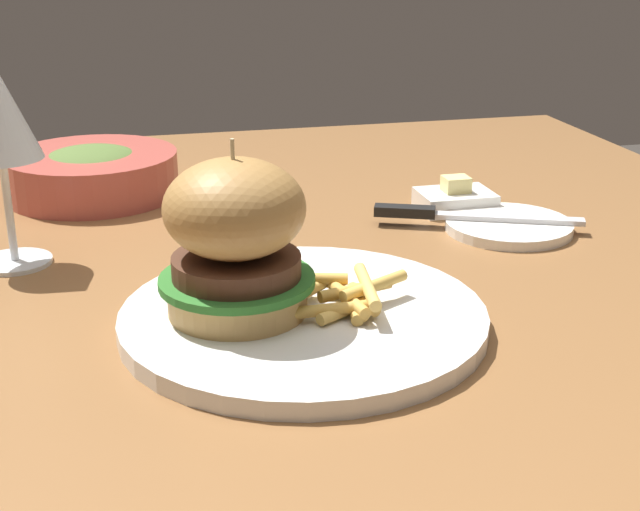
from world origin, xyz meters
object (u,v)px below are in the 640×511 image
object	(u,v)px
main_plate	(303,318)
burger_sandwich	(236,238)
bread_plate	(509,226)
soup_bowl	(92,172)
table_knife	(458,215)
butter_dish	(455,199)

from	to	relation	value
main_plate	burger_sandwich	distance (m)	0.08
main_plate	burger_sandwich	bearing A→B (deg)	170.64
main_plate	bread_plate	xyz separation A→B (m)	(0.24, 0.17, -0.00)
soup_bowl	table_knife	bearing A→B (deg)	-30.13
burger_sandwich	table_knife	distance (m)	0.31
table_knife	butter_dish	bearing A→B (deg)	70.44
bread_plate	soup_bowl	world-z (taller)	soup_bowl
main_plate	butter_dish	distance (m)	0.33
bread_plate	butter_dish	bearing A→B (deg)	109.12
soup_bowl	burger_sandwich	bearing A→B (deg)	-74.95
bread_plate	soup_bowl	bearing A→B (deg)	150.70
main_plate	soup_bowl	bearing A→B (deg)	111.12
bread_plate	table_knife	distance (m)	0.05
burger_sandwich	soup_bowl	world-z (taller)	burger_sandwich
main_plate	table_knife	xyz separation A→B (m)	(0.20, 0.19, 0.01)
table_knife	soup_bowl	world-z (taller)	soup_bowl
bread_plate	butter_dish	size ratio (longest dim) A/B	1.62
main_plate	bread_plate	bearing A→B (deg)	34.52
burger_sandwich	butter_dish	bearing A→B (deg)	41.54
table_knife	butter_dish	size ratio (longest dim) A/B	2.54
burger_sandwich	soup_bowl	xyz separation A→B (m)	(-0.10, 0.38, -0.05)
burger_sandwich	table_knife	bearing A→B (deg)	36.10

